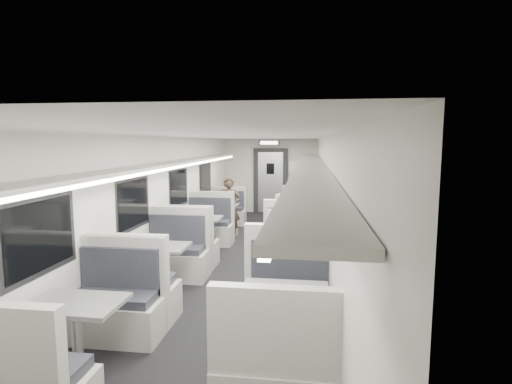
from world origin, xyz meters
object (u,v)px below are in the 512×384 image
(booth_left_b, at_px, (199,235))
(booth_left_d, at_px, (77,338))
(booth_left_a, at_px, (223,217))
(vestibule_door, at_px, (270,181))
(booth_right_b, at_px, (296,238))
(booth_left_c, at_px, (157,270))
(passenger, at_px, (229,208))
(booth_right_a, at_px, (299,217))
(exit_sign, at_px, (269,143))
(booth_right_d, at_px, (285,324))
(booth_right_c, at_px, (293,263))

(booth_left_b, xyz_separation_m, booth_left_d, (0.00, -4.41, 0.00))
(booth_left_a, bearing_deg, vestibule_door, 69.66)
(booth_left_b, distance_m, vestibule_door, 5.10)
(booth_right_b, bearing_deg, booth_left_c, -129.26)
(booth_left_d, height_order, passenger, passenger)
(booth_left_c, distance_m, booth_right_b, 3.16)
(vestibule_door, bearing_deg, booth_right_a, -68.48)
(booth_right_a, height_order, exit_sign, exit_sign)
(exit_sign, bearing_deg, vestibule_door, 90.00)
(passenger, height_order, exit_sign, exit_sign)
(booth_right_d, xyz_separation_m, passenger, (-1.63, 5.16, 0.35))
(booth_right_d, bearing_deg, booth_right_c, 90.00)
(booth_left_b, height_order, booth_right_c, booth_right_c)
(booth_left_a, relative_size, exit_sign, 3.17)
(exit_sign, bearing_deg, booth_left_a, -114.35)
(booth_left_b, relative_size, booth_left_c, 0.98)
(booth_left_d, xyz_separation_m, booth_right_b, (2.00, 4.54, -0.02))
(vestibule_door, relative_size, exit_sign, 3.39)
(booth_left_b, height_order, booth_right_a, booth_left_b)
(passenger, xyz_separation_m, exit_sign, (0.63, 3.17, 1.53))
(booth_right_b, xyz_separation_m, exit_sign, (-1.00, 4.34, 1.91))
(booth_right_b, xyz_separation_m, vestibule_door, (-1.00, 4.83, 0.67))
(booth_right_b, height_order, booth_right_c, booth_right_c)
(booth_right_c, xyz_separation_m, exit_sign, (-1.00, 6.23, 1.86))
(booth_left_c, bearing_deg, passenger, 84.15)
(booth_right_d, relative_size, passenger, 1.49)
(booth_left_a, relative_size, booth_right_b, 0.94)
(booth_right_b, distance_m, booth_right_d, 3.98)
(passenger, bearing_deg, booth_right_d, -74.03)
(exit_sign, bearing_deg, passenger, -101.23)
(booth_left_c, height_order, booth_right_a, booth_left_c)
(booth_right_d, bearing_deg, vestibule_door, 96.48)
(booth_right_a, relative_size, exit_sign, 3.27)
(booth_left_b, distance_m, booth_right_a, 3.14)
(booth_right_c, height_order, exit_sign, exit_sign)
(booth_right_a, height_order, booth_right_b, booth_right_b)
(booth_left_c, height_order, booth_right_b, booth_left_c)
(booth_left_d, xyz_separation_m, exit_sign, (1.00, 8.89, 1.88))
(booth_left_b, relative_size, booth_left_d, 0.99)
(vestibule_door, bearing_deg, booth_right_b, -78.31)
(booth_left_b, bearing_deg, booth_right_b, 3.74)
(booth_left_b, height_order, booth_left_d, booth_left_d)
(booth_left_a, distance_m, booth_right_c, 4.49)
(booth_right_c, relative_size, booth_right_d, 1.06)
(booth_right_c, xyz_separation_m, booth_right_d, (0.00, -2.09, -0.02))
(booth_left_c, xyz_separation_m, vestibule_door, (1.00, 7.28, 0.64))
(booth_left_d, bearing_deg, exit_sign, 83.58)
(booth_right_b, distance_m, vestibule_door, 4.98)
(booth_left_a, relative_size, vestibule_door, 0.94)
(booth_left_a, xyz_separation_m, booth_right_c, (2.00, -4.02, 0.07))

